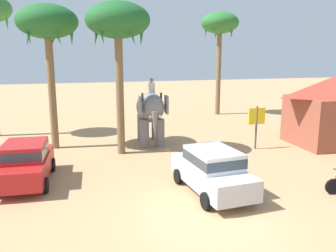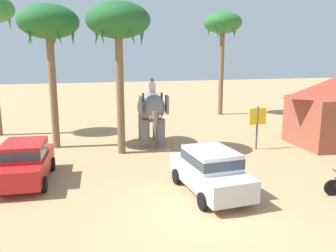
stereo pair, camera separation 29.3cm
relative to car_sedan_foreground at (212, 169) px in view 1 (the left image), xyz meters
The scene contains 9 objects.
ground_plane 2.25m from the car_sedan_foreground, 115.64° to the right, with size 120.00×120.00×0.00m, color tan.
car_sedan_foreground is the anchor object (origin of this frame).
car_parked_far_side 7.43m from the car_sedan_foreground, 154.90° to the left, with size 2.14×4.23×1.70m.
elephant_with_mahout 7.84m from the car_sedan_foreground, 92.58° to the left, with size 2.05×3.98×3.88m.
palm_tree_behind_elephant 19.31m from the car_sedan_foreground, 63.85° to the left, with size 3.20×3.20×8.77m.
palm_tree_left_of_road 11.74m from the car_sedan_foreground, 123.73° to the left, with size 3.20×3.20×7.76m.
palm_tree_far_back 8.82m from the car_sedan_foreground, 110.29° to the left, with size 3.20×3.20×7.71m.
roadside_hut 10.78m from the car_sedan_foreground, 25.31° to the left, with size 5.31×4.57×4.00m.
signboard_yellow 7.05m from the car_sedan_foreground, 45.34° to the left, with size 1.00×0.10×2.40m.
Camera 1 is at (-4.30, -9.19, 5.03)m, focal length 36.35 mm.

